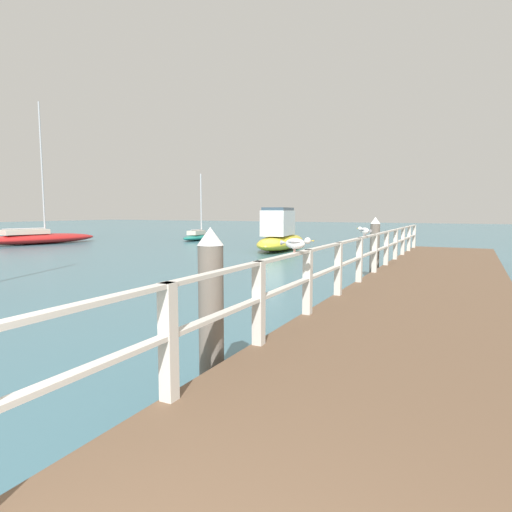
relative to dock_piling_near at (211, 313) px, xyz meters
name	(u,v)px	position (x,y,z in m)	size (l,w,h in m)	color
pier_deck	(433,293)	(1.85, 6.26, -0.70)	(3.10, 19.93, 0.54)	brown
pier_railing	(368,251)	(0.38, 6.26, 0.18)	(0.12, 18.45, 0.98)	beige
dock_piling_near	(211,313)	(0.00, 0.00, 0.00)	(0.29, 0.29, 1.92)	#6B6056
dock_piling_far	(375,249)	(0.00, 9.01, 0.00)	(0.29, 0.29, 1.92)	#6B6056
seagull_foreground	(296,243)	(0.39, 1.57, 0.69)	(0.48, 0.19, 0.21)	white
seagull_background	(364,230)	(0.37, 5.88, 0.69)	(0.40, 0.34, 0.21)	white
boat_0	(38,238)	(-22.29, 14.44, -0.57)	(3.93, 7.57, 8.96)	red
boat_3	(200,236)	(-15.12, 22.16, -0.68)	(1.67, 4.42, 4.79)	#197266
boat_5	(280,236)	(-6.73, 17.52, -0.21)	(2.97, 6.98, 2.29)	gold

